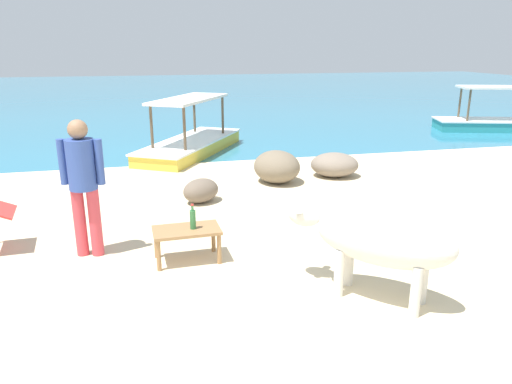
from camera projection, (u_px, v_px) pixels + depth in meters
The scene contains 11 objects.
sand_beach at pixel (305, 368), 3.76m from camera, with size 18.00×14.00×0.04m, color beige.
water_surface at pixel (164, 96), 24.25m from camera, with size 60.00×36.00×0.03m, color teal.
cow at pixel (378, 238), 4.58m from camera, with size 1.46×1.44×0.96m.
low_bench_table at pixel (187, 234), 5.50m from camera, with size 0.78×0.47×0.40m.
bottle at pixel (193, 219), 5.45m from camera, with size 0.07×0.07×0.30m.
person_standing at pixel (83, 178), 5.48m from camera, with size 0.50×0.32×1.62m.
shore_rock_large at pixel (334, 165), 9.14m from camera, with size 0.90×0.76×0.45m, color gray.
shore_rock_medium at pixel (277, 167), 8.72m from camera, with size 0.91×0.81×0.59m, color #756651.
shore_rock_small at pixel (201, 191), 7.64m from camera, with size 0.62×0.46×0.38m, color #6B5B4C.
boat_yellow at pixel (191, 142), 11.20m from camera, with size 2.88×3.74×1.29m.
boat_teal at pixel (499, 121), 14.32m from camera, with size 3.85×2.18×1.29m.
Camera 1 is at (-1.10, -3.02, 2.44)m, focal length 33.70 mm.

